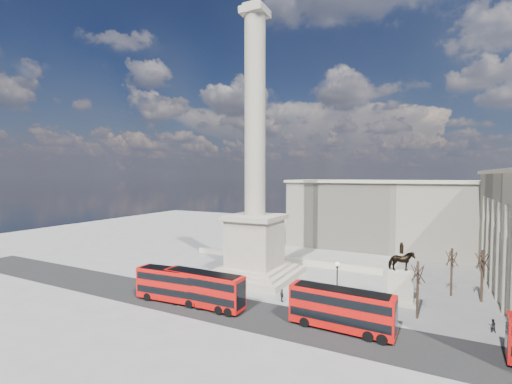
{
  "coord_description": "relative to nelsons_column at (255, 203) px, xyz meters",
  "views": [
    {
      "loc": [
        27.1,
        -47.8,
        17.59
      ],
      "look_at": [
        1.43,
        2.59,
        14.96
      ],
      "focal_mm": 24.0,
      "sensor_mm": 36.0,
      "label": 1
    }
  ],
  "objects": [
    {
      "name": "ground",
      "position": [
        0.0,
        -5.0,
        -12.92
      ],
      "size": [
        180.0,
        180.0,
        0.0
      ],
      "primitive_type": "plane",
      "color": "gray",
      "rests_on": "ground"
    },
    {
      "name": "asphalt_road",
      "position": [
        5.0,
        -15.0,
        -12.91
      ],
      "size": [
        120.0,
        9.0,
        0.01
      ],
      "primitive_type": "cube",
      "color": "#272727",
      "rests_on": "ground"
    },
    {
      "name": "nelsons_column",
      "position": [
        0.0,
        0.0,
        0.0
      ],
      "size": [
        14.0,
        14.0,
        49.85
      ],
      "color": "#B4A896",
      "rests_on": "ground"
    },
    {
      "name": "balustrade_wall",
      "position": [
        0.0,
        11.0,
        -12.37
      ],
      "size": [
        40.0,
        0.6,
        1.1
      ],
      "primitive_type": "cube",
      "color": "beige",
      "rests_on": "ground"
    },
    {
      "name": "building_northeast",
      "position": [
        20.0,
        35.0,
        -4.59
      ],
      "size": [
        51.0,
        17.0,
        16.6
      ],
      "color": "#BAB298",
      "rests_on": "ground"
    },
    {
      "name": "red_bus_a",
      "position": [
        -4.31,
        -16.02,
        -10.49
      ],
      "size": [
        11.56,
        3.45,
        4.62
      ],
      "rotation": [
        0.0,
        0.0,
        0.07
      ],
      "color": "red",
      "rests_on": "ground"
    },
    {
      "name": "red_bus_b",
      "position": [
        0.38,
        -15.76,
        -10.43
      ],
      "size": [
        11.69,
        2.85,
        4.73
      ],
      "rotation": [
        0.0,
        0.0,
        -0.01
      ],
      "color": "red",
      "rests_on": "ground"
    },
    {
      "name": "red_bus_c",
      "position": [
        18.45,
        -14.39,
        -10.42
      ],
      "size": [
        11.86,
        3.24,
        4.76
      ],
      "rotation": [
        0.0,
        0.0,
        -0.04
      ],
      "color": "red",
      "rests_on": "ground"
    },
    {
      "name": "victorian_lamp",
      "position": [
        16.61,
        -8.94,
        -9.11
      ],
      "size": [
        0.55,
        0.55,
        6.46
      ],
      "rotation": [
        0.0,
        0.0,
        -0.16
      ],
      "color": "black",
      "rests_on": "ground"
    },
    {
      "name": "equestrian_statue",
      "position": [
        23.81,
        -2.23,
        -9.95
      ],
      "size": [
        4.09,
        3.07,
        8.5
      ],
      "color": "beige",
      "rests_on": "ground"
    },
    {
      "name": "bare_tree_near",
      "position": [
        26.02,
        -6.74,
        -7.02
      ],
      "size": [
        1.71,
        1.71,
        7.49
      ],
      "rotation": [
        0.0,
        0.0,
        0.13
      ],
      "color": "#332319",
      "rests_on": "ground"
    },
    {
      "name": "bare_tree_mid",
      "position": [
        33.86,
        3.54,
        -6.87
      ],
      "size": [
        2.02,
        2.02,
        7.67
      ],
      "rotation": [
        0.0,
        0.0,
        -0.15
      ],
      "color": "#332319",
      "rests_on": "ground"
    },
    {
      "name": "bare_tree_far",
      "position": [
        30.2,
        4.31,
        -7.1
      ],
      "size": [
        1.81,
        1.81,
        7.38
      ],
      "rotation": [
        0.0,
        0.0,
        0.04
      ],
      "color": "#332319",
      "rests_on": "ground"
    },
    {
      "name": "pedestrian_walking",
      "position": [
        20.13,
        -9.18,
        -11.97
      ],
      "size": [
        0.73,
        0.51,
        1.89
      ],
      "primitive_type": "imported",
      "rotation": [
        0.0,
        0.0,
        0.08
      ],
      "color": "black",
      "rests_on": "ground"
    },
    {
      "name": "pedestrian_standing",
      "position": [
        33.73,
        -7.03,
        -12.16
      ],
      "size": [
        0.81,
        0.68,
        1.52
      ],
      "primitive_type": "imported",
      "rotation": [
        0.0,
        0.0,
        3.29
      ],
      "color": "black",
      "rests_on": "ground"
    },
    {
      "name": "pedestrian_crossing",
      "position": [
        8.97,
        -9.21,
        -12.02
      ],
      "size": [
        1.07,
        1.03,
        1.79
      ],
      "primitive_type": "imported",
      "rotation": [
        0.0,
        0.0,
        2.4
      ],
      "color": "black",
      "rests_on": "ground"
    }
  ]
}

